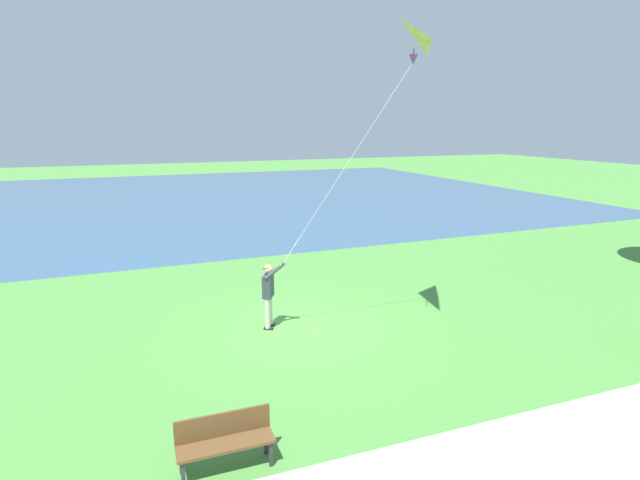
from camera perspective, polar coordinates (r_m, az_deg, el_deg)
The scene contains 6 objects.
ground_plane at distance 13.37m, azimuth -2.18°, elevation -10.01°, with size 120.00×120.00×0.00m, color #4C8E3D.
lake_water at distance 38.18m, azimuth -9.46°, elevation 5.09°, with size 36.00×44.00×0.01m, color #385B7F.
walkway_path at distance 9.53m, azimuth 25.33°, elevation -21.73°, with size 2.40×32.00×0.02m, color #B7AD99.
person_kite_flyer at distance 13.04m, azimuth -5.89°, elevation -5.76°, with size 0.53×0.62×1.83m.
flying_kite at distance 12.01m, azimuth 9.18°, elevation 21.44°, with size 2.36×3.12×5.70m.
park_bench_near_walkway at distance 8.43m, azimuth -10.90°, elevation -21.43°, with size 0.48×1.51×0.88m.
Camera 1 is at (11.58, -4.12, 5.27)m, focal length 27.81 mm.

